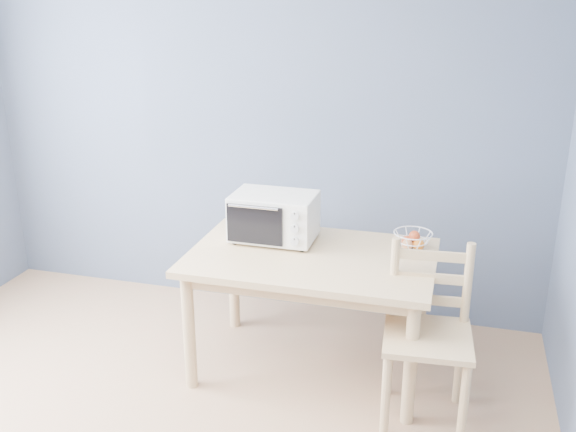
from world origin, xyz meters
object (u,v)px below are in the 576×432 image
(dining_table, at_px, (311,270))
(dining_chair, at_px, (427,337))
(toaster_oven, at_px, (271,216))
(fruit_basket, at_px, (412,240))

(dining_table, bearing_deg, dining_chair, -21.92)
(dining_table, relative_size, toaster_oven, 2.81)
(fruit_basket, height_order, dining_chair, dining_chair)
(dining_table, height_order, toaster_oven, toaster_oven)
(dining_chair, bearing_deg, dining_table, 153.83)
(toaster_oven, xyz_separation_m, dining_chair, (0.98, -0.43, -0.43))
(dining_table, height_order, dining_chair, dining_chair)
(toaster_oven, bearing_deg, dining_table, -27.46)
(dining_table, xyz_separation_m, toaster_oven, (-0.29, 0.15, 0.25))
(dining_table, bearing_deg, fruit_basket, 22.66)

